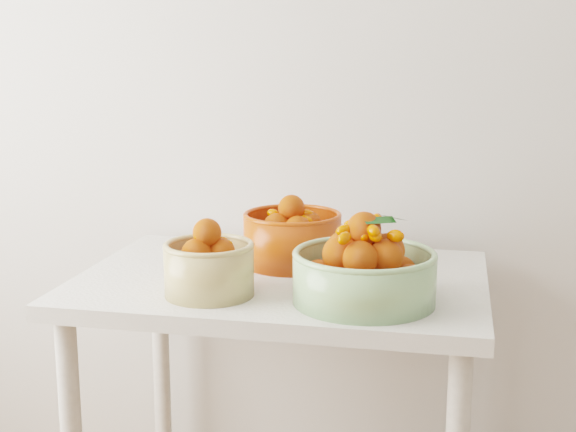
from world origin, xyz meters
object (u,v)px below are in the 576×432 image
at_px(bowl_green, 364,271).
at_px(bowl_orange, 292,237).
at_px(table, 282,312).
at_px(bowl_cream, 209,266).

relative_size(bowl_green, bowl_orange, 1.26).
height_order(table, bowl_cream, bowl_cream).
bearing_deg(table, bowl_green, -37.53).
xyz_separation_m(bowl_cream, bowl_green, (0.35, 0.02, 0.00)).
relative_size(table, bowl_orange, 3.39).
bearing_deg(bowl_green, bowl_orange, 127.97).
distance_m(bowl_cream, bowl_orange, 0.33).
bearing_deg(bowl_cream, bowl_green, 2.74).
xyz_separation_m(bowl_cream, bowl_orange, (0.13, 0.30, 0.01)).
bearing_deg(bowl_orange, bowl_cream, -113.89).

